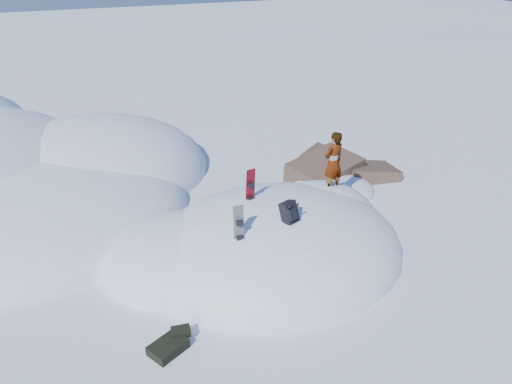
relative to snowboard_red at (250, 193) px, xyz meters
name	(u,v)px	position (x,y,z in m)	size (l,w,h in m)	color
ground	(275,253)	(0.44, -0.59, -1.61)	(120.00, 120.00, 0.00)	white
snow_mound	(265,250)	(0.27, -0.35, -1.61)	(8.00, 6.00, 3.00)	white
rock_outcrop	(333,183)	(4.16, 2.42, -1.60)	(4.68, 4.41, 1.68)	brown
snowboard_red	(250,193)	(0.00, 0.00, 0.00)	(0.28, 0.20, 1.39)	red
snowboard_dark	(239,232)	(-0.91, -1.43, -0.14)	(0.25, 0.17, 1.33)	black
backpack	(289,212)	(0.39, -1.40, 0.04)	(0.47, 0.54, 0.61)	black
gear_pile	(170,344)	(-3.04, -2.85, -1.49)	(1.00, 0.79, 0.26)	black
person	(333,163)	(2.63, 0.23, 0.30)	(0.66, 0.43, 1.80)	slate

